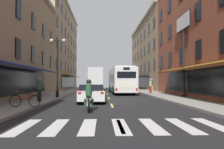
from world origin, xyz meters
TOP-DOWN VIEW (x-y plane):
  - ground_plane at (0.00, 0.00)m, footprint 34.80×80.00m
  - lane_centre_dashes at (0.00, -0.25)m, footprint 0.14×73.90m
  - crosswalk_near at (0.00, -10.00)m, footprint 7.10×2.80m
  - sidewalk_left at (-5.90, 0.00)m, footprint 3.00×80.00m
  - sidewalk_right at (5.90, 0.00)m, footprint 3.00×80.00m
  - billboard_sign at (7.05, 2.51)m, footprint 0.40×3.26m
  - transit_bus at (1.84, 11.45)m, footprint 2.84×11.96m
  - box_truck at (-1.86, 20.59)m, footprint 2.77×8.26m
  - sedan_near at (-1.41, -1.21)m, footprint 2.02×4.61m
  - sedan_mid at (-1.91, 28.91)m, footprint 2.07×4.55m
  - motorcycle_rider at (-1.33, -6.06)m, footprint 0.62×2.07m
  - bicycle_near at (-4.88, -5.36)m, footprint 1.71×0.48m
  - pedestrian_near at (-5.09, -1.95)m, footprint 0.53×0.42m
  - pedestrian_mid at (6.72, 14.13)m, footprint 0.36×0.36m
  - pedestrian_far at (5.23, 8.45)m, footprint 0.36×0.36m
  - street_lamp_twin at (-4.62, 1.98)m, footprint 1.42×0.32m

SIDE VIEW (x-z plane):
  - ground_plane at x=0.00m, z-range -0.10..0.00m
  - lane_centre_dashes at x=0.00m, z-range 0.00..0.01m
  - crosswalk_near at x=0.00m, z-range 0.00..0.01m
  - sidewalk_left at x=-5.90m, z-range 0.00..0.14m
  - sidewalk_right at x=5.90m, z-range 0.00..0.14m
  - bicycle_near at x=-4.88m, z-range 0.05..0.96m
  - sedan_mid at x=-1.91m, z-range 0.02..1.33m
  - sedan_near at x=-1.41m, z-range 0.02..1.35m
  - motorcycle_rider at x=-1.33m, z-range -0.12..1.54m
  - pedestrian_far at x=5.23m, z-range 0.17..1.93m
  - pedestrian_near at x=-5.09m, z-range 0.19..1.94m
  - pedestrian_mid at x=6.72m, z-range 0.17..2.00m
  - transit_bus at x=1.84m, z-range 0.08..3.38m
  - box_truck at x=-1.86m, z-range 0.08..3.92m
  - street_lamp_twin at x=-4.62m, z-range 0.42..5.67m
  - billboard_sign at x=7.05m, z-range 2.29..10.08m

